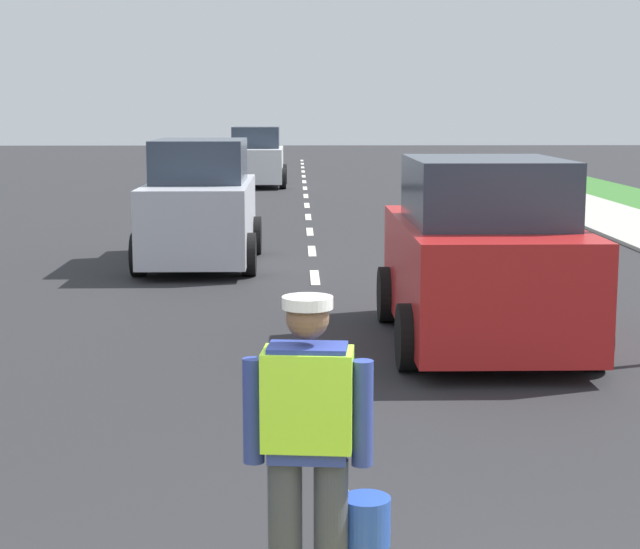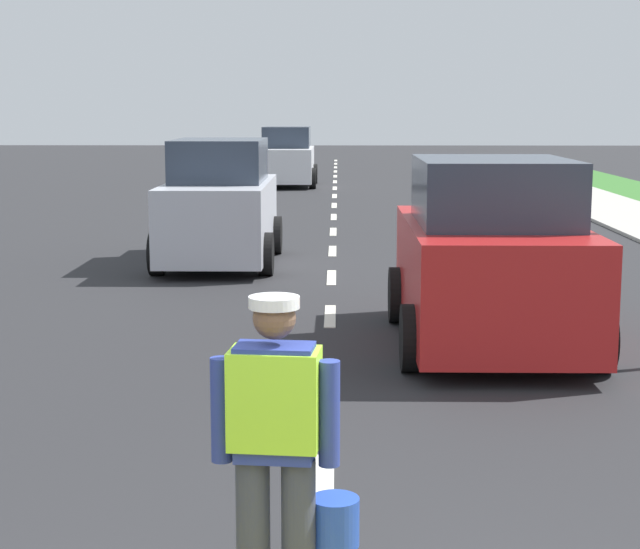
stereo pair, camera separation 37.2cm
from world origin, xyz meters
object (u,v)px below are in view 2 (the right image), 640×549
at_px(car_outgoing_ahead, 490,259).
at_px(car_oncoming_lead, 220,206).
at_px(road_worker, 280,437).
at_px(car_oncoming_third, 287,159).

bearing_deg(car_outgoing_ahead, car_oncoming_lead, 121.22).
distance_m(road_worker, car_oncoming_third, 29.80).
bearing_deg(road_worker, car_oncoming_third, 92.73).
height_order(road_worker, car_outgoing_ahead, car_outgoing_ahead).
bearing_deg(road_worker, car_oncoming_lead, 97.87).
relative_size(road_worker, car_oncoming_third, 0.44).
bearing_deg(car_oncoming_lead, car_outgoing_ahead, -58.78).
bearing_deg(road_worker, car_outgoing_ahead, 72.21).
bearing_deg(car_oncoming_lead, road_worker, -82.13).
distance_m(car_oncoming_third, car_oncoming_lead, 17.58).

